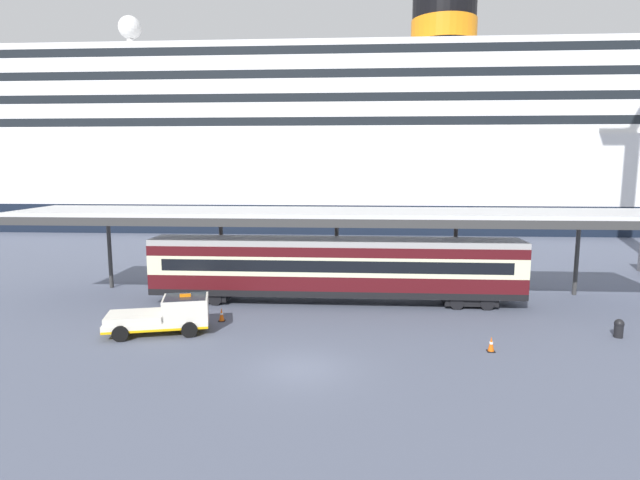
# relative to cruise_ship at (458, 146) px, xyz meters

# --- Properties ---
(ground_plane) EXTENTS (400.00, 400.00, 0.00)m
(ground_plane) POSITION_rel_cruise_ship_xyz_m (-17.14, -54.93, -11.33)
(ground_plane) COLOR #52596D
(cruise_ship) EXTENTS (169.71, 24.59, 34.84)m
(cruise_ship) POSITION_rel_cruise_ship_xyz_m (0.00, 0.00, 0.00)
(cruise_ship) COLOR black
(cruise_ship) RESTS_ON ground
(platform_canopy) EXTENTS (40.19, 5.85, 5.85)m
(platform_canopy) POSITION_rel_cruise_ship_xyz_m (-16.09, -43.71, -5.72)
(platform_canopy) COLOR silver
(platform_canopy) RESTS_ON ground
(train_carriage) EXTENTS (23.15, 2.81, 4.11)m
(train_carriage) POSITION_rel_cruise_ship_xyz_m (-16.09, -44.13, -9.02)
(train_carriage) COLOR black
(train_carriage) RESTS_ON ground
(service_truck) EXTENTS (5.54, 3.26, 2.02)m
(service_truck) POSITION_rel_cruise_ship_xyz_m (-24.58, -50.56, -10.34)
(service_truck) COLOR silver
(service_truck) RESTS_ON ground
(traffic_cone_near) EXTENTS (0.36, 0.36, 0.74)m
(traffic_cone_near) POSITION_rel_cruise_ship_xyz_m (-8.45, -52.31, -10.96)
(traffic_cone_near) COLOR black
(traffic_cone_near) RESTS_ON ground
(traffic_cone_mid) EXTENTS (0.36, 0.36, 0.77)m
(traffic_cone_mid) POSITION_rel_cruise_ship_xyz_m (-22.28, -48.46, -10.95)
(traffic_cone_mid) COLOR black
(traffic_cone_mid) RESTS_ON ground
(quay_bollard) EXTENTS (0.48, 0.48, 0.96)m
(quay_bollard) POSITION_rel_cruise_ship_xyz_m (-1.46, -49.85, -10.81)
(quay_bollard) COLOR black
(quay_bollard) RESTS_ON ground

